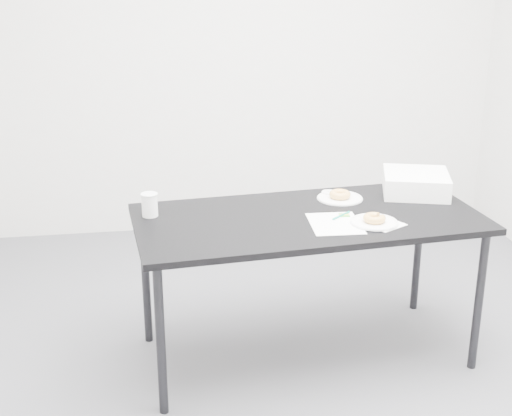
{
  "coord_description": "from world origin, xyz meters",
  "views": [
    {
      "loc": [
        -0.56,
        -3.03,
        1.94
      ],
      "look_at": [
        -0.07,
        0.02,
        0.84
      ],
      "focal_mm": 50.0,
      "sensor_mm": 36.0,
      "label": 1
    }
  ],
  "objects": [
    {
      "name": "scorecard",
      "position": [
        0.29,
        -0.02,
        0.76
      ],
      "size": [
        0.25,
        0.31,
        0.0
      ],
      "primitive_type": "cube",
      "rotation": [
        0.0,
        0.0,
        -0.05
      ],
      "color": "white",
      "rests_on": "table"
    },
    {
      "name": "donut_near",
      "position": [
        0.47,
        -0.05,
        0.78
      ],
      "size": [
        0.14,
        0.14,
        0.04
      ],
      "primitive_type": "torus",
      "rotation": [
        0.0,
        0.0,
        0.38
      ],
      "color": "gold",
      "rests_on": "plate_near"
    },
    {
      "name": "plate_far",
      "position": [
        0.41,
        0.32,
        0.76
      ],
      "size": [
        0.23,
        0.23,
        0.01
      ],
      "primitive_type": "cylinder",
      "color": "white",
      "rests_on": "table"
    },
    {
      "name": "floor",
      "position": [
        0.0,
        0.0,
        0.0
      ],
      "size": [
        4.0,
        4.0,
        0.0
      ],
      "primitive_type": "plane",
      "color": "#515156",
      "rests_on": "ground"
    },
    {
      "name": "table",
      "position": [
        0.19,
        0.1,
        0.7
      ],
      "size": [
        1.72,
        0.92,
        0.76
      ],
      "rotation": [
        0.0,
        0.0,
        0.09
      ],
      "color": "black",
      "rests_on": "floor"
    },
    {
      "name": "napkin",
      "position": [
        0.52,
        -0.06,
        0.76
      ],
      "size": [
        0.21,
        0.21,
        0.0
      ],
      "primitive_type": "cube",
      "rotation": [
        0.0,
        0.0,
        0.52
      ],
      "color": "white",
      "rests_on": "table"
    },
    {
      "name": "bakery_box",
      "position": [
        0.83,
        0.35,
        0.81
      ],
      "size": [
        0.41,
        0.41,
        0.11
      ],
      "primitive_type": "cube",
      "rotation": [
        0.0,
        0.0,
        -0.29
      ],
      "color": "white",
      "rests_on": "table"
    },
    {
      "name": "wall_back",
      "position": [
        0.0,
        2.0,
        1.35
      ],
      "size": [
        4.0,
        0.02,
        2.7
      ],
      "primitive_type": "cube",
      "color": "silver",
      "rests_on": "floor"
    },
    {
      "name": "cup_lid",
      "position": [
        0.38,
        0.41,
        0.76
      ],
      "size": [
        0.08,
        0.08,
        0.01
      ],
      "primitive_type": "cylinder",
      "color": "white",
      "rests_on": "table"
    },
    {
      "name": "pen",
      "position": [
        0.35,
        0.06,
        0.76
      ],
      "size": [
        0.11,
        0.1,
        0.01
      ],
      "primitive_type": "cylinder",
      "rotation": [
        0.0,
        1.57,
        0.7
      ],
      "color": "#0B7F6C",
      "rests_on": "scorecard"
    },
    {
      "name": "coffee_cup",
      "position": [
        -0.56,
        0.22,
        0.81
      ],
      "size": [
        0.08,
        0.08,
        0.11
      ],
      "primitive_type": "cylinder",
      "color": "white",
      "rests_on": "table"
    },
    {
      "name": "plate_near",
      "position": [
        0.47,
        -0.05,
        0.76
      ],
      "size": [
        0.22,
        0.22,
        0.01
      ],
      "primitive_type": "cylinder",
      "color": "white",
      "rests_on": "napkin"
    },
    {
      "name": "donut_far",
      "position": [
        0.41,
        0.32,
        0.78
      ],
      "size": [
        0.15,
        0.15,
        0.04
      ],
      "primitive_type": "torus",
      "rotation": [
        0.0,
        0.0,
        0.43
      ],
      "color": "gold",
      "rests_on": "plate_far"
    },
    {
      "name": "logo_patch",
      "position": [
        0.36,
        0.08,
        0.76
      ],
      "size": [
        0.05,
        0.05,
        0.0
      ],
      "primitive_type": "cube",
      "rotation": [
        0.0,
        0.0,
        -0.05
      ],
      "color": "green",
      "rests_on": "scorecard"
    }
  ]
}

